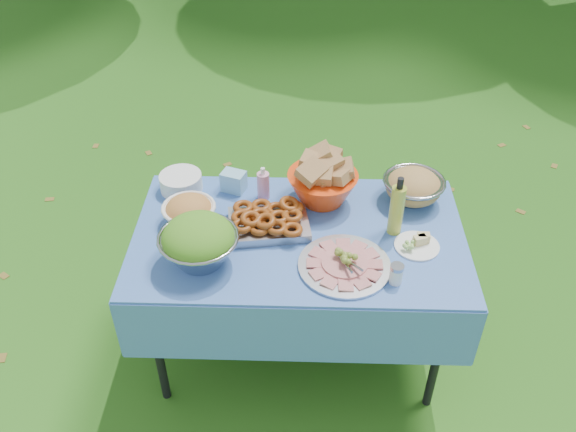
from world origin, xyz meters
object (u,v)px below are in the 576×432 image
at_px(pasta_bowl_steel, 414,186).
at_px(picnic_table, 298,294).
at_px(charcuterie_platter, 345,259).
at_px(oil_bottle, 397,206).
at_px(salad_bowl, 199,242).
at_px(plate_stack, 181,182).
at_px(bread_bowl, 323,181).

bearing_deg(pasta_bowl_steel, picnic_table, -152.67).
height_order(picnic_table, pasta_bowl_steel, pasta_bowl_steel).
xyz_separation_m(charcuterie_platter, oil_bottle, (0.23, 0.24, 0.10)).
bearing_deg(pasta_bowl_steel, salad_bowl, -153.79).
distance_m(plate_stack, pasta_bowl_steel, 1.10).
relative_size(bread_bowl, oil_bottle, 1.15).
bearing_deg(plate_stack, charcuterie_platter, -34.33).
bearing_deg(bread_bowl, oil_bottle, -35.31).
distance_m(salad_bowl, pasta_bowl_steel, 1.04).
bearing_deg(salad_bowl, pasta_bowl_steel, 26.21).
relative_size(salad_bowl, bread_bowl, 1.00).
bearing_deg(bread_bowl, salad_bowl, -139.07).
bearing_deg(plate_stack, picnic_table, -29.09).
relative_size(picnic_table, bread_bowl, 4.44).
xyz_separation_m(bread_bowl, charcuterie_platter, (0.09, -0.46, -0.07)).
height_order(bread_bowl, pasta_bowl_steel, bread_bowl).
bearing_deg(salad_bowl, plate_stack, 108.08).
distance_m(pasta_bowl_steel, charcuterie_platter, 0.58).
relative_size(bread_bowl, pasta_bowl_steel, 1.16).
bearing_deg(pasta_bowl_steel, charcuterie_platter, -125.33).
relative_size(picnic_table, plate_stack, 7.20).
bearing_deg(charcuterie_platter, plate_stack, 145.67).
xyz_separation_m(pasta_bowl_steel, oil_bottle, (-0.11, -0.24, 0.07)).
bearing_deg(pasta_bowl_steel, bread_bowl, -177.60).
height_order(picnic_table, charcuterie_platter, charcuterie_platter).
height_order(picnic_table, salad_bowl, salad_bowl).
height_order(plate_stack, charcuterie_platter, charcuterie_platter).
relative_size(plate_stack, charcuterie_platter, 0.52).
relative_size(picnic_table, charcuterie_platter, 3.78).
bearing_deg(bread_bowl, charcuterie_platter, -79.20).
bearing_deg(picnic_table, pasta_bowl_steel, 27.33).
bearing_deg(bread_bowl, picnic_table, -112.11).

